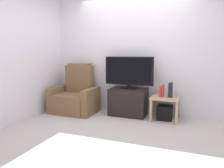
# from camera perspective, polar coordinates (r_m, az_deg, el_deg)

# --- Properties ---
(ground_plane) EXTENTS (6.40, 6.40, 0.00)m
(ground_plane) POSITION_cam_1_polar(r_m,az_deg,el_deg) (3.82, 1.36, -11.71)
(ground_plane) COLOR #BCB2AD
(wall_back) EXTENTS (6.40, 0.06, 2.60)m
(wall_back) POSITION_cam_1_polar(r_m,az_deg,el_deg) (4.67, 6.10, 8.18)
(wall_back) COLOR silver
(wall_back) RESTS_ON ground
(wall_side) EXTENTS (0.06, 4.48, 2.60)m
(wall_side) POSITION_cam_1_polar(r_m,az_deg,el_deg) (4.57, -21.61, 7.65)
(wall_side) COLOR silver
(wall_side) RESTS_ON ground
(tv_stand) EXTENTS (0.77, 0.50, 0.57)m
(tv_stand) POSITION_cam_1_polar(r_m,az_deg,el_deg) (4.49, 4.44, -4.83)
(tv_stand) COLOR black
(tv_stand) RESTS_ON ground
(television) EXTENTS (1.03, 0.20, 0.67)m
(television) POSITION_cam_1_polar(r_m,az_deg,el_deg) (4.41, 4.61, 3.34)
(television) COLOR black
(television) RESTS_ON tv_stand
(recliner_armchair) EXTENTS (0.98, 0.78, 1.08)m
(recliner_armchair) POSITION_cam_1_polar(r_m,az_deg,el_deg) (4.79, -9.89, -3.06)
(recliner_armchair) COLOR brown
(recliner_armchair) RESTS_ON ground
(side_table) EXTENTS (0.54, 0.54, 0.46)m
(side_table) POSITION_cam_1_polar(r_m,az_deg,el_deg) (4.29, 14.27, -4.29)
(side_table) COLOR tan
(side_table) RESTS_ON ground
(subwoofer_box) EXTENTS (0.29, 0.29, 0.29)m
(subwoofer_box) POSITION_cam_1_polar(r_m,az_deg,el_deg) (4.35, 14.16, -7.47)
(subwoofer_box) COLOR black
(subwoofer_box) RESTS_ON ground
(book_leftmost) EXTENTS (0.04, 0.14, 0.21)m
(book_leftmost) POSITION_cam_1_polar(r_m,az_deg,el_deg) (4.25, 12.99, -1.93)
(book_leftmost) COLOR red
(book_leftmost) RESTS_ON side_table
(book_middle) EXTENTS (0.04, 0.11, 0.24)m
(book_middle) POSITION_cam_1_polar(r_m,az_deg,el_deg) (4.24, 13.62, -1.78)
(book_middle) COLOR red
(book_middle) RESTS_ON side_table
(game_console) EXTENTS (0.07, 0.20, 0.28)m
(game_console) POSITION_cam_1_polar(r_m,az_deg,el_deg) (4.25, 15.60, -1.54)
(game_console) COLOR black
(game_console) RESTS_ON side_table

